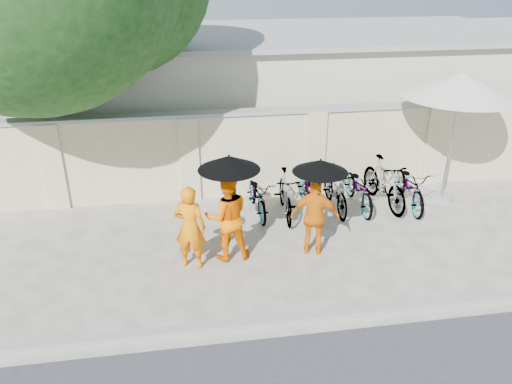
{
  "coord_description": "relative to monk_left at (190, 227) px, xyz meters",
  "views": [
    {
      "loc": [
        -1.16,
        -7.78,
        5.19
      ],
      "look_at": [
        0.21,
        0.88,
        1.1
      ],
      "focal_mm": 35.0,
      "sensor_mm": 36.0,
      "label": 1
    }
  ],
  "objects": [
    {
      "name": "bike_1",
      "position": [
        2.13,
        1.7,
        -0.3
      ],
      "size": [
        0.6,
        1.74,
        1.03
      ],
      "primitive_type": "imported",
      "rotation": [
        0.0,
        0.0,
        -0.07
      ],
      "color": "#A8A7B2",
      "rests_on": "ground"
    },
    {
      "name": "monk_left",
      "position": [
        0.0,
        0.0,
        0.0
      ],
      "size": [
        0.68,
        0.56,
        1.62
      ],
      "primitive_type": "imported",
      "rotation": [
        0.0,
        0.0,
        2.82
      ],
      "color": "orange",
      "rests_on": "ground"
    },
    {
      "name": "monk_right",
      "position": [
        2.35,
        0.09,
        -0.02
      ],
      "size": [
        0.99,
        0.63,
        1.58
      ],
      "primitive_type": "imported",
      "rotation": [
        0.0,
        0.0,
        2.86
      ],
      "color": "orange",
      "rests_on": "ground"
    },
    {
      "name": "bike_5",
      "position": [
        4.47,
        1.87,
        -0.25
      ],
      "size": [
        0.78,
        1.93,
        1.13
      ],
      "primitive_type": "imported",
      "rotation": [
        0.0,
        0.0,
        0.13
      ],
      "color": "#A8A7B2",
      "rests_on": "ground"
    },
    {
      "name": "building_behind",
      "position": [
        3.1,
        6.81,
        0.79
      ],
      "size": [
        14.0,
        6.0,
        3.2
      ],
      "primitive_type": "cube",
      "color": "beige",
      "rests_on": "ground"
    },
    {
      "name": "bike_3",
      "position": [
        3.3,
        1.79,
        -0.3
      ],
      "size": [
        0.49,
        1.7,
        1.02
      ],
      "primitive_type": "imported",
      "rotation": [
        0.0,
        0.0,
        -0.01
      ],
      "color": "#A8A7B2",
      "rests_on": "ground"
    },
    {
      "name": "ground",
      "position": [
        1.1,
        -0.19,
        -0.81
      ],
      "size": [
        80.0,
        80.0,
        0.0
      ],
      "primitive_type": "plane",
      "color": "beige"
    },
    {
      "name": "kerb",
      "position": [
        1.1,
        -1.89,
        -0.75
      ],
      "size": [
        40.0,
        0.16,
        0.12
      ],
      "primitive_type": "cube",
      "color": "gray",
      "rests_on": "ground"
    },
    {
      "name": "monk_center",
      "position": [
        0.7,
        0.19,
        0.06
      ],
      "size": [
        0.89,
        0.72,
        1.74
      ],
      "primitive_type": "imported",
      "rotation": [
        0.0,
        0.0,
        3.21
      ],
      "color": "#FF7200",
      "rests_on": "ground"
    },
    {
      "name": "patio_umbrella",
      "position": [
        5.98,
        1.91,
        1.91
      ],
      "size": [
        2.7,
        2.7,
        3.01
      ],
      "rotation": [
        0.0,
        0.0,
        -0.08
      ],
      "color": "gray",
      "rests_on": "ground"
    },
    {
      "name": "bike_2",
      "position": [
        2.72,
        1.8,
        -0.3
      ],
      "size": [
        0.81,
        2.0,
        1.03
      ],
      "primitive_type": "imported",
      "rotation": [
        0.0,
        0.0,
        -0.06
      ],
      "color": "#A8A7B2",
      "rests_on": "ground"
    },
    {
      "name": "bike_4",
      "position": [
        3.89,
        1.85,
        -0.34
      ],
      "size": [
        0.66,
        1.8,
        0.94
      ],
      "primitive_type": "imported",
      "rotation": [
        0.0,
        0.0,
        -0.02
      ],
      "color": "#A8A7B2",
      "rests_on": "ground"
    },
    {
      "name": "parasol_right",
      "position": [
        2.37,
        0.01,
        1.04
      ],
      "size": [
        1.01,
        1.01,
        1.07
      ],
      "color": "black",
      "rests_on": "ground"
    },
    {
      "name": "compound_wall",
      "position": [
        2.1,
        3.01,
        0.19
      ],
      "size": [
        20.0,
        0.3,
        2.0
      ],
      "primitive_type": "cube",
      "color": "beige",
      "rests_on": "ground"
    },
    {
      "name": "bike_6",
      "position": [
        5.06,
        1.74,
        -0.32
      ],
      "size": [
        0.85,
        1.92,
        0.98
      ],
      "primitive_type": "imported",
      "rotation": [
        0.0,
        0.0,
        -0.11
      ],
      "color": "#A8A7B2",
      "rests_on": "ground"
    },
    {
      "name": "bike_0",
      "position": [
        1.55,
        1.9,
        -0.38
      ],
      "size": [
        0.66,
        1.68,
        0.87
      ],
      "primitive_type": "imported",
      "rotation": [
        0.0,
        0.0,
        0.05
      ],
      "color": "#A8A7B2",
      "rests_on": "ground"
    },
    {
      "name": "parasol_center",
      "position": [
        0.75,
        0.11,
        1.16
      ],
      "size": [
        1.11,
        1.11,
        1.12
      ],
      "color": "black",
      "rests_on": "ground"
    }
  ]
}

